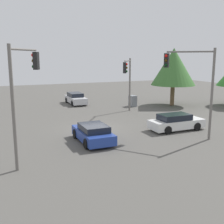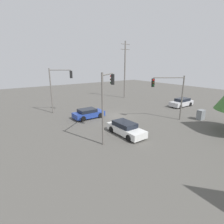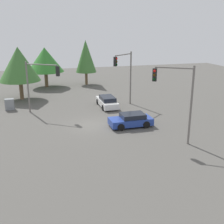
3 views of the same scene
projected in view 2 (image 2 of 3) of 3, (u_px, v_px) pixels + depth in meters
The scene contains 9 objects.
ground_plane at pixel (115, 116), 24.85m from camera, with size 80.00×80.00×0.00m, color #54514C.
sedan_silver at pixel (182, 102), 30.20m from camera, with size 4.61×1.89×1.40m.
sedan_blue at pixel (88, 113), 23.79m from camera, with size 4.17×2.04×1.30m.
sedan_white at pixel (126, 129), 18.27m from camera, with size 1.89×4.58×1.34m.
traffic_signal_main at pixel (170, 90), 22.14m from camera, with size 3.51×2.50×5.77m.
traffic_signal_cross at pixel (59, 83), 25.29m from camera, with size 2.87×1.94×6.56m.
traffic_signal_aux at pixel (107, 95), 16.23m from camera, with size 2.93×2.47×6.53m.
utility_pole_tall at pixel (125, 69), 36.37m from camera, with size 2.20×0.28×11.53m.
electrical_cabinet at pixel (201, 115), 23.11m from camera, with size 1.02×0.69×1.32m, color gray.
Camera 2 is at (-14.16, -19.09, 7.28)m, focal length 28.00 mm.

